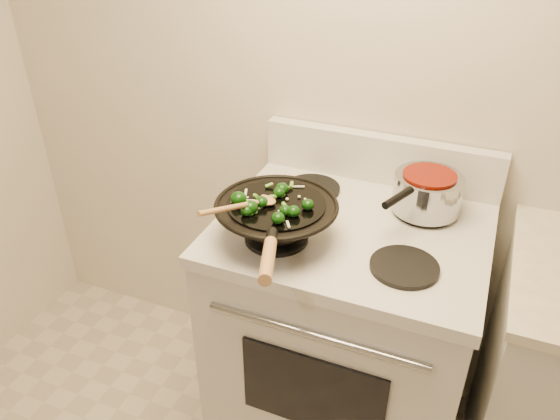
% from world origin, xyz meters
% --- Properties ---
extents(stove, '(0.78, 0.67, 1.08)m').
position_xyz_m(stove, '(-0.25, 1.17, 0.47)').
color(stove, silver).
rests_on(stove, ground).
extents(wok, '(0.34, 0.55, 0.17)m').
position_xyz_m(wok, '(-0.43, 1.02, 0.99)').
color(wok, black).
rests_on(wok, stove).
extents(stirfry, '(0.22, 0.22, 0.04)m').
position_xyz_m(stirfry, '(-0.44, 0.99, 1.05)').
color(stirfry, black).
rests_on(stirfry, wok).
extents(wooden_spoon, '(0.12, 0.25, 0.07)m').
position_xyz_m(wooden_spoon, '(-0.48, 0.95, 1.06)').
color(wooden_spoon, '#AB7843').
rests_on(wooden_spoon, wok).
extents(saucepan, '(0.20, 0.31, 0.12)m').
position_xyz_m(saucepan, '(-0.07, 1.32, 0.99)').
color(saucepan, '#989AA0').
rests_on(saucepan, stove).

